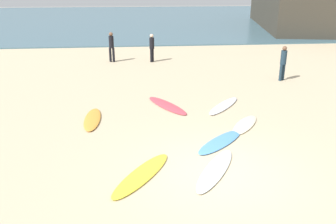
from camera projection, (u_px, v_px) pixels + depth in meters
name	position (u px, v px, depth m)	size (l,w,h in m)	color
ground_plane	(218.00, 173.00, 9.07)	(120.00, 120.00, 0.00)	#C6B28E
ocean_water	(148.00, 18.00, 44.80)	(120.00, 40.00, 0.08)	#426675
surfboard_0	(92.00, 119.00, 12.43)	(0.54, 2.19, 0.08)	gold
surfboard_1	(167.00, 105.00, 13.81)	(0.58, 2.49, 0.07)	#E14655
surfboard_2	(142.00, 175.00, 8.91)	(0.58, 2.48, 0.07)	yellow
surfboard_3	(224.00, 106.00, 13.75)	(0.48, 2.38, 0.08)	white
surfboard_4	(215.00, 170.00, 9.13)	(0.52, 2.44, 0.07)	white
surfboard_5	(245.00, 125.00, 11.98)	(0.54, 1.93, 0.07)	#F2E6C3
surfboard_6	(221.00, 142.00, 10.71)	(0.57, 2.20, 0.07)	#5395DA
beachgoer_near	(152.00, 47.00, 20.97)	(0.37, 0.37, 1.63)	black
beachgoer_mid	(111.00, 45.00, 20.93)	(0.35, 0.35, 1.73)	black
beachgoer_far	(283.00, 62.00, 17.04)	(0.39, 0.39, 1.66)	#1E3342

